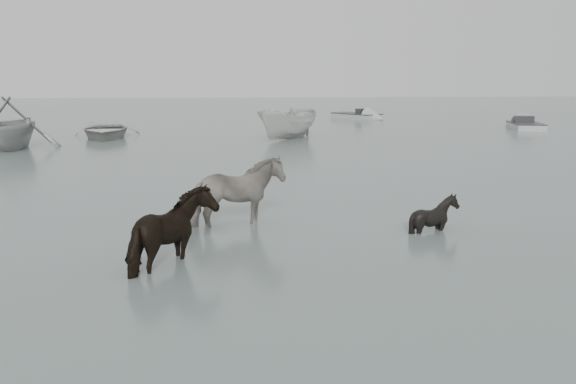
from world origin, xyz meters
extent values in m
plane|color=#4F5E5A|center=(0.00, 0.00, 0.00)|extent=(140.00, 140.00, 0.00)
imported|color=black|center=(-1.05, 2.09, 0.90)|extent=(2.32, 1.54, 1.80)
imported|color=black|center=(-2.10, -0.86, 0.85)|extent=(1.58, 1.80, 1.69)
imported|color=black|center=(3.32, 1.33, 0.59)|extent=(1.33, 1.25, 1.19)
imported|color=#A9A9A4|center=(-8.01, 21.77, 0.49)|extent=(3.95, 5.15, 0.99)
imported|color=#999B99|center=(-11.16, 17.22, 1.24)|extent=(4.36, 4.96, 2.48)
imported|color=beige|center=(1.45, 20.37, 0.86)|extent=(4.11, 4.55, 1.73)
camera|label=1|loc=(-0.87, -12.16, 3.50)|focal=40.00mm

